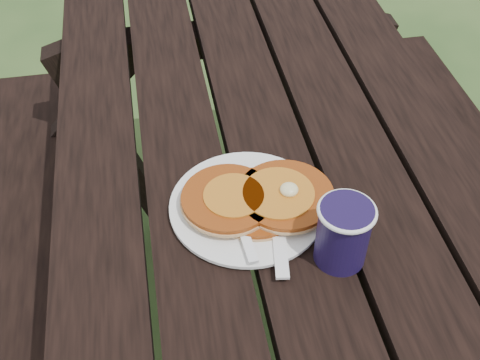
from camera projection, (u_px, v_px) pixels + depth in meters
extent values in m
cube|color=black|center=(285.00, 211.00, 0.99)|extent=(0.75, 1.80, 0.04)
cylinder|color=white|center=(247.00, 207.00, 0.97)|extent=(0.26, 0.26, 0.01)
cylinder|color=#984011|center=(256.00, 203.00, 0.96)|extent=(0.15, 0.15, 0.01)
cylinder|color=#984011|center=(228.00, 198.00, 0.95)|extent=(0.15, 0.15, 0.01)
cylinder|color=#984011|center=(286.00, 195.00, 0.95)|extent=(0.15, 0.15, 0.01)
cylinder|color=#AD6318|center=(279.00, 192.00, 0.95)|extent=(0.11, 0.11, 0.00)
ellipsoid|color=#F4E59E|center=(289.00, 190.00, 0.95)|extent=(0.03, 0.03, 0.02)
cube|color=white|center=(278.00, 231.00, 0.92)|extent=(0.05, 0.18, 0.00)
cylinder|color=#190F37|center=(343.00, 234.00, 0.87)|extent=(0.08, 0.08, 0.11)
torus|color=white|center=(347.00, 211.00, 0.83)|extent=(0.08, 0.08, 0.01)
cylinder|color=black|center=(347.00, 212.00, 0.83)|extent=(0.07, 0.07, 0.01)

